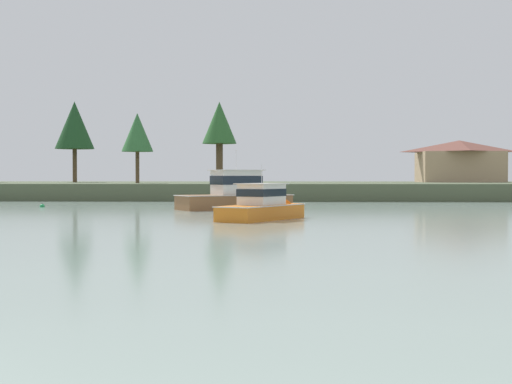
{
  "coord_description": "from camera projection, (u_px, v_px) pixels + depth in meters",
  "views": [
    {
      "loc": [
        6.15,
        -7.78,
        2.54
      ],
      "look_at": [
        4.21,
        32.21,
        1.69
      ],
      "focal_mm": 50.65,
      "sensor_mm": 36.0,
      "label": 1
    }
  ],
  "objects": [
    {
      "name": "shore_tree_left",
      "position": [
        75.0,
        125.0,
        96.71
      ],
      "size": [
        5.2,
        5.2,
        10.85
      ],
      "color": "brown",
      "rests_on": "far_shore_bank"
    },
    {
      "name": "shore_tree_inland_c",
      "position": [
        219.0,
        124.0,
        89.27
      ],
      "size": [
        4.25,
        4.25,
        10.05
      ],
      "color": "brown",
      "rests_on": "far_shore_bank"
    },
    {
      "name": "mooring_buoy_green",
      "position": [
        42.0,
        206.0,
        60.17
      ],
      "size": [
        0.4,
        0.4,
        0.45
      ],
      "color": "#1E8C47",
      "rests_on": "ground"
    },
    {
      "name": "shore_tree_far_left",
      "position": [
        137.0,
        133.0,
        84.3
      ],
      "size": [
        3.69,
        3.69,
        8.2
      ],
      "color": "brown",
      "rests_on": "far_shore_bank"
    },
    {
      "name": "cruiser_orange",
      "position": [
        267.0,
        211.0,
        43.14
      ],
      "size": [
        5.57,
        7.85,
        4.1
      ],
      "color": "orange",
      "rests_on": "ground"
    },
    {
      "name": "far_shore_bank",
      "position": [
        244.0,
        189.0,
        94.37
      ],
      "size": [
        174.37,
        41.78,
        1.81
      ],
      "primitive_type": "cube",
      "color": "#4C563D",
      "rests_on": "ground"
    },
    {
      "name": "cruiser_wood",
      "position": [
        245.0,
        200.0,
        56.58
      ],
      "size": [
        10.21,
        7.68,
        5.73
      ],
      "color": "brown",
      "rests_on": "ground"
    },
    {
      "name": "cottage_behind_trees",
      "position": [
        459.0,
        161.0,
        98.13
      ],
      "size": [
        11.53,
        8.79,
        5.68
      ],
      "color": "tan",
      "rests_on": "far_shore_bank"
    }
  ]
}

